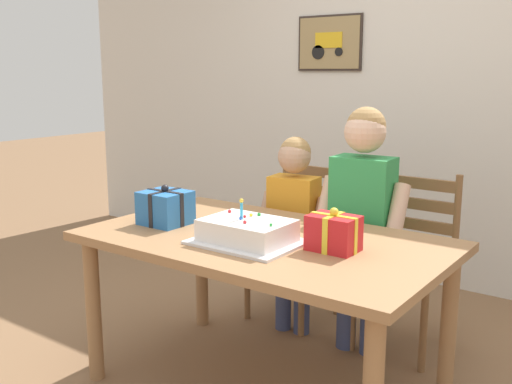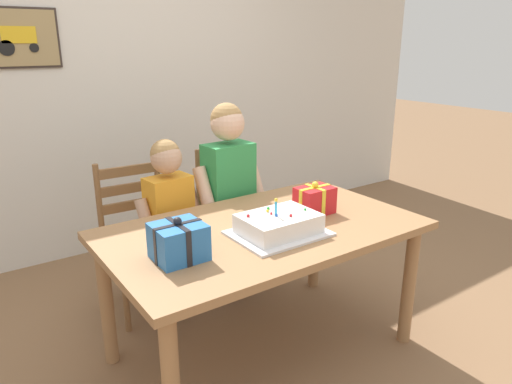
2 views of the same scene
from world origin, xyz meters
name	(u,v)px [view 1 (image 1 of 2)]	position (x,y,z in m)	size (l,w,h in m)	color
back_wall	(424,92)	(0.00, 1.85, 1.30)	(6.40, 0.11, 2.60)	silver
dining_table	(264,256)	(0.00, 0.00, 0.64)	(1.57, 0.93, 0.73)	#9E7047
birthday_cake	(248,232)	(0.00, -0.12, 0.78)	(0.44, 0.34, 0.19)	silver
gift_box_red_large	(165,208)	(-0.51, -0.09, 0.81)	(0.22, 0.20, 0.19)	#286BB7
gift_box_beside_cake	(333,233)	(0.34, 0.00, 0.80)	(0.20, 0.15, 0.18)	red
chair_left	(297,239)	(-0.34, 0.82, 0.47)	(0.43, 0.43, 0.92)	brown
chair_right	(408,260)	(0.34, 0.82, 0.47)	(0.43, 0.43, 0.92)	brown
child_older	(362,207)	(0.17, 0.60, 0.77)	(0.47, 0.27, 1.27)	#38426B
child_younger	(294,216)	(-0.23, 0.60, 0.67)	(0.41, 0.24, 1.10)	#38426B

